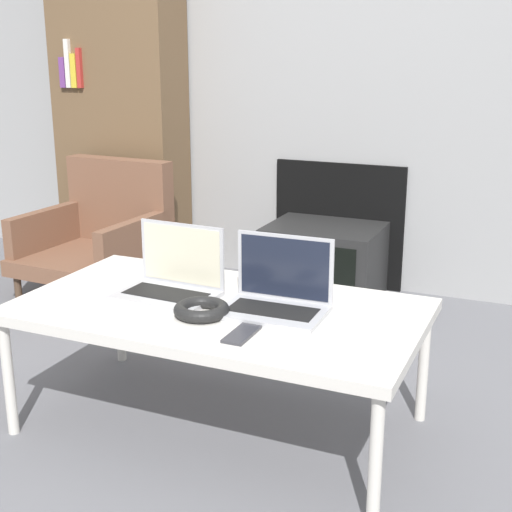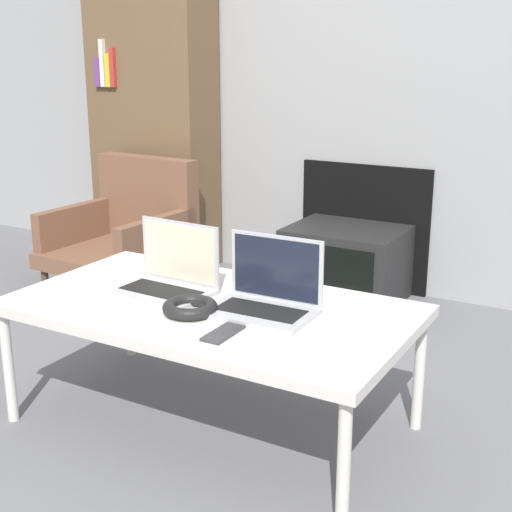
{
  "view_description": "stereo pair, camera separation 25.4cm",
  "coord_description": "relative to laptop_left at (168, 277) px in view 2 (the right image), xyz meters",
  "views": [
    {
      "loc": [
        0.98,
        -1.66,
        1.23
      ],
      "look_at": [
        0.0,
        0.57,
        0.52
      ],
      "focal_mm": 50.0,
      "sensor_mm": 36.0,
      "label": 1
    },
    {
      "loc": [
        1.21,
        -1.55,
        1.23
      ],
      "look_at": [
        0.0,
        0.57,
        0.52
      ],
      "focal_mm": 50.0,
      "sensor_mm": 36.0,
      "label": 2
    }
  ],
  "objects": [
    {
      "name": "laptop_left",
      "position": [
        0.0,
        0.0,
        0.0
      ],
      "size": [
        0.33,
        0.24,
        0.23
      ],
      "rotation": [
        0.0,
        0.0,
        -0.05
      ],
      "color": "#B2B2B7",
      "rests_on": "table"
    },
    {
      "name": "laptop_right",
      "position": [
        0.38,
        0.0,
        0.0
      ],
      "size": [
        0.33,
        0.23,
        0.23
      ],
      "rotation": [
        0.0,
        0.0,
        0.03
      ],
      "color": "#B2B2B7",
      "rests_on": "table"
    },
    {
      "name": "phone",
      "position": [
        0.36,
        -0.23,
        -0.05
      ],
      "size": [
        0.06,
        0.15,
        0.01
      ],
      "color": "#333338",
      "rests_on": "table"
    },
    {
      "name": "bookshelf",
      "position": [
        -1.16,
        1.45,
        0.45
      ],
      "size": [
        0.72,
        0.32,
        1.87
      ],
      "color": "brown",
      "rests_on": "ground_plane"
    },
    {
      "name": "headphones",
      "position": [
        0.18,
        -0.14,
        -0.03
      ],
      "size": [
        0.17,
        0.17,
        0.04
      ],
      "color": "black",
      "rests_on": "table"
    },
    {
      "name": "tv",
      "position": [
        0.08,
        1.37,
        -0.3
      ],
      "size": [
        0.56,
        0.46,
        0.37
      ],
      "color": "black",
      "rests_on": "ground_plane"
    },
    {
      "name": "wall_back",
      "position": [
        0.19,
        1.65,
        0.8
      ],
      "size": [
        7.0,
        0.08,
        2.6
      ],
      "color": "#999999",
      "rests_on": "ground_plane"
    },
    {
      "name": "table",
      "position": [
        0.19,
        -0.03,
        -0.08
      ],
      "size": [
        1.3,
        0.72,
        0.43
      ],
      "color": "silver",
      "rests_on": "ground_plane"
    },
    {
      "name": "ground_plane",
      "position": [
        0.19,
        -0.3,
        -0.49
      ],
      "size": [
        14.0,
        14.0,
        0.0
      ],
      "primitive_type": "plane",
      "color": "slate"
    },
    {
      "name": "armchair",
      "position": [
        -1.01,
        1.0,
        -0.17
      ],
      "size": [
        0.64,
        0.66,
        0.68
      ],
      "rotation": [
        0.0,
        0.0,
        -0.04
      ],
      "color": "brown",
      "rests_on": "ground_plane"
    }
  ]
}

